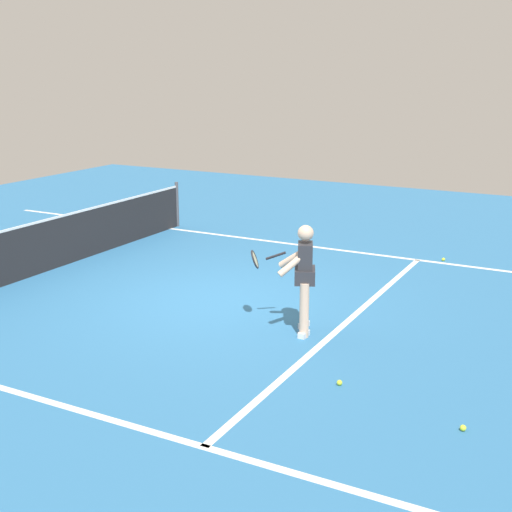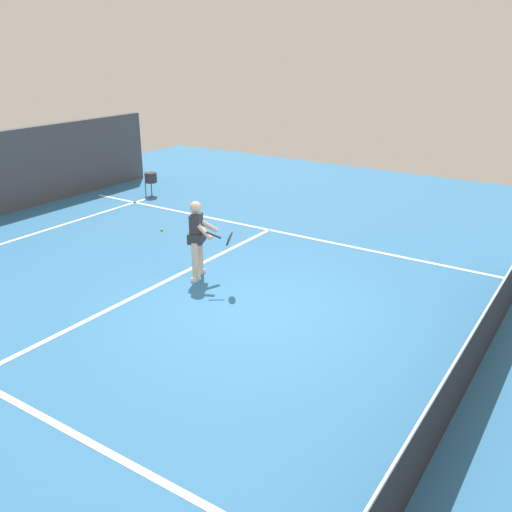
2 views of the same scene
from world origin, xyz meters
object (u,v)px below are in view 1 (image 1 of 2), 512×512
Objects in this scene: tennis_player at (303,274)px; tennis_ball_near at (463,428)px; tennis_ball_mid at (340,383)px; tennis_ball_far at (443,259)px.

tennis_player is 23.48× the size of tennis_ball_near.
tennis_ball_mid and tennis_ball_far have the same top height.
tennis_ball_near is (-1.76, -2.62, -0.81)m from tennis_player.
tennis_ball_far is at bearing -10.69° from tennis_player.
tennis_player is 23.48× the size of tennis_ball_far.
tennis_player is at bearing 39.06° from tennis_ball_mid.
tennis_ball_mid is at bearing 75.21° from tennis_ball_near.
tennis_player reaches higher than tennis_ball_near.
tennis_ball_mid is 6.05m from tennis_ball_far.
tennis_ball_near is 6.67m from tennis_ball_far.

